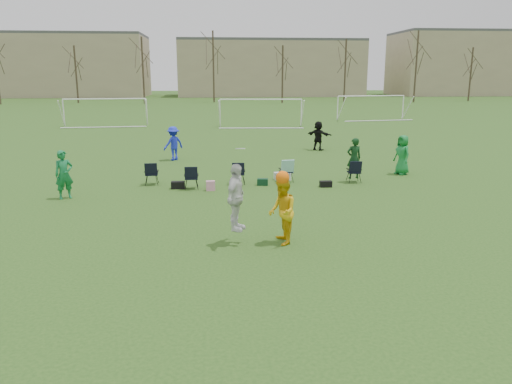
{
  "coord_description": "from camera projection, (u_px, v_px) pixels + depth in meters",
  "views": [
    {
      "loc": [
        -0.31,
        -12.83,
        4.64
      ],
      "look_at": [
        0.92,
        1.35,
        1.25
      ],
      "focal_mm": 35.0,
      "sensor_mm": 36.0,
      "label": 1
    }
  ],
  "objects": [
    {
      "name": "fielder_green_far",
      "position": [
        402.0,
        155.0,
        23.38
      ],
      "size": [
        0.87,
        1.06,
        1.86
      ],
      "primitive_type": "imported",
      "rotation": [
        0.0,
        0.0,
        -1.22
      ],
      "color": "#157932",
      "rests_on": "ground"
    },
    {
      "name": "goal_mid",
      "position": [
        261.0,
        105.0,
        44.44
      ],
      "size": [
        7.4,
        0.63,
        2.46
      ],
      "rotation": [
        0.0,
        0.0,
        -0.07
      ],
      "color": "white",
      "rests_on": "ground"
    },
    {
      "name": "goal_left",
      "position": [
        105.0,
        104.0,
        45.21
      ],
      "size": [
        7.39,
        0.76,
        2.46
      ],
      "rotation": [
        0.0,
        0.0,
        0.09
      ],
      "color": "white",
      "rests_on": "ground"
    },
    {
      "name": "tree_line",
      "position": [
        215.0,
        71.0,
        80.08
      ],
      "size": [
        110.28,
        3.28,
        11.4
      ],
      "color": "#382B21",
      "rests_on": "ground"
    },
    {
      "name": "center_contest",
      "position": [
        262.0,
        205.0,
        13.69
      ],
      "size": [
        2.06,
        1.18,
        2.71
      ],
      "color": "silver",
      "rests_on": "ground"
    },
    {
      "name": "goal_right",
      "position": [
        371.0,
        101.0,
        51.27
      ],
      "size": [
        7.35,
        1.14,
        2.46
      ],
      "rotation": [
        0.0,
        0.0,
        0.14
      ],
      "color": "white",
      "rests_on": "ground"
    },
    {
      "name": "ground",
      "position": [
        227.0,
        249.0,
        13.54
      ],
      "size": [
        260.0,
        260.0,
        0.0
      ],
      "primitive_type": "plane",
      "color": "#244B17",
      "rests_on": "ground"
    },
    {
      "name": "fielder_blue",
      "position": [
        173.0,
        143.0,
        27.2
      ],
      "size": [
        1.36,
        1.28,
        1.84
      ],
      "primitive_type": "imported",
      "rotation": [
        0.0,
        0.0,
        3.81
      ],
      "color": "#1C2BD3",
      "rests_on": "ground"
    },
    {
      "name": "building_row",
      "position": [
        245.0,
        67.0,
        105.76
      ],
      "size": [
        126.0,
        16.0,
        13.0
      ],
      "color": "tan",
      "rests_on": "ground"
    },
    {
      "name": "sideline_setup",
      "position": [
        268.0,
        171.0,
        21.42
      ],
      "size": [
        9.42,
        2.25,
        1.94
      ],
      "color": "#0E3314",
      "rests_on": "ground"
    },
    {
      "name": "fielder_green_near",
      "position": [
        64.0,
        175.0,
        18.79
      ],
      "size": [
        0.81,
        0.72,
        1.85
      ],
      "primitive_type": "imported",
      "rotation": [
        0.0,
        0.0,
        0.52
      ],
      "color": "#13703A",
      "rests_on": "ground"
    },
    {
      "name": "fielder_black",
      "position": [
        318.0,
        136.0,
        30.85
      ],
      "size": [
        1.59,
        1.51,
        1.79
      ],
      "primitive_type": "imported",
      "rotation": [
        0.0,
        0.0,
        2.41
      ],
      "color": "black",
      "rests_on": "ground"
    }
  ]
}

